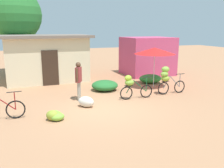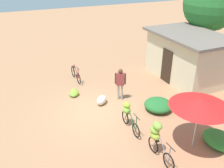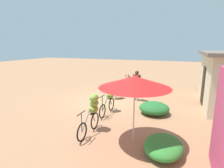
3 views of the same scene
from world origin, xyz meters
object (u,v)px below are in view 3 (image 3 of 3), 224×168
Objects in this scene: bicycle_leftmost at (128,82)px; bicycle_center_loaded at (92,109)px; banana_pile_on_ground at (111,89)px; market_umbrella at (135,82)px; person_vendor at (137,82)px; bicycle_near_pile at (109,99)px; produce_sack at (118,95)px.

bicycle_center_loaded is (7.47, 0.91, 0.46)m from bicycle_leftmost.
bicycle_center_loaded is at bearing 15.36° from banana_pile_on_ground.
market_umbrella is at bearing 18.06° from bicycle_leftmost.
person_vendor is (-4.47, -1.03, -0.93)m from market_umbrella.
person_vendor reaches higher than banana_pile_on_ground.
produce_sack is (-2.26, -0.34, -0.44)m from bicycle_near_pile.
bicycle_center_loaded is 0.91× the size of person_vendor.
bicycle_center_loaded is 2.13× the size of banana_pile_on_ground.
bicycle_near_pile is 2.33× the size of produce_sack.
bicycle_leftmost is 7.54m from bicycle_center_loaded.
market_umbrella reaches higher than bicycle_center_loaded.
produce_sack reaches higher than banana_pile_on_ground.
bicycle_leftmost is 1.08× the size of bicycle_near_pile.
banana_pile_on_ground is 2.68m from person_vendor.
person_vendor is (1.38, 2.11, 0.91)m from banana_pile_on_ground.
market_umbrella is 8.24m from bicycle_leftmost.
market_umbrella reaches higher than produce_sack.
market_umbrella is 2.99× the size of banana_pile_on_ground.
person_vendor reaches higher than bicycle_center_loaded.
bicycle_leftmost is 2.36× the size of banana_pile_on_ground.
banana_pile_on_ground is (1.83, -0.64, -0.21)m from bicycle_leftmost.
banana_pile_on_ground is at bearing -123.12° from person_vendor.
produce_sack is at bearing 36.32° from banana_pile_on_ground.
banana_pile_on_ground is at bearing -19.20° from bicycle_leftmost.
produce_sack is (-4.22, -0.51, -0.61)m from bicycle_center_loaded.
banana_pile_on_ground is (-3.68, -1.38, -0.50)m from bicycle_near_pile.
bicycle_near_pile is 1.98m from bicycle_center_loaded.
banana_pile_on_ground is 0.43× the size of person_vendor.
bicycle_leftmost is 3.60m from person_vendor.
banana_pile_on_ground is at bearing -151.75° from market_umbrella.
bicycle_leftmost is 3.28m from produce_sack.
market_umbrella is at bearing 39.05° from bicycle_near_pile.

